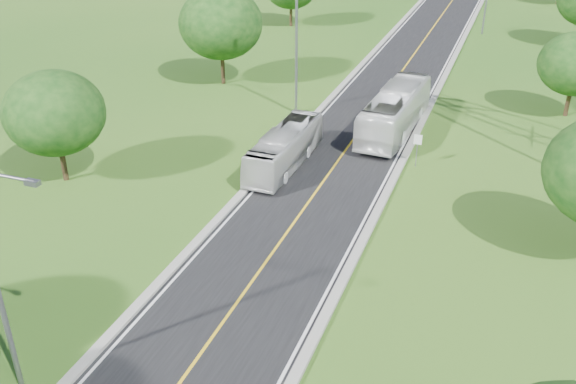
% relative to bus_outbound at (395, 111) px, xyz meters
% --- Properties ---
extents(ground, '(260.00, 260.00, 0.00)m').
position_rel_bus_outbound_xyz_m(ground, '(-2.50, 16.42, -1.73)').
color(ground, '#245317').
rests_on(ground, ground).
extents(road, '(8.00, 150.00, 0.06)m').
position_rel_bus_outbound_xyz_m(road, '(-2.50, 22.42, -1.70)').
color(road, black).
rests_on(road, ground).
extents(curb_left, '(0.50, 150.00, 0.22)m').
position_rel_bus_outbound_xyz_m(curb_left, '(-6.75, 22.42, -1.62)').
color(curb_left, gray).
rests_on(curb_left, ground).
extents(curb_right, '(0.50, 150.00, 0.22)m').
position_rel_bus_outbound_xyz_m(curb_right, '(1.75, 22.42, -1.62)').
color(curb_right, gray).
rests_on(curb_right, ground).
extents(speed_limit_sign, '(0.55, 0.09, 2.40)m').
position_rel_bus_outbound_xyz_m(speed_limit_sign, '(2.70, -5.60, -0.12)').
color(speed_limit_sign, slate).
rests_on(speed_limit_sign, ground).
extents(streetlight_mid_left, '(5.90, 0.25, 10.00)m').
position_rel_bus_outbound_xyz_m(streetlight_mid_left, '(-8.50, 1.42, 4.22)').
color(streetlight_mid_left, slate).
rests_on(streetlight_mid_left, ground).
extents(tree_lb, '(6.30, 6.30, 7.33)m').
position_rel_bus_outbound_xyz_m(tree_lb, '(-18.50, -15.58, 2.92)').
color(tree_lb, black).
rests_on(tree_lb, ground).
extents(tree_lc, '(7.56, 7.56, 8.79)m').
position_rel_bus_outbound_xyz_m(tree_lc, '(-17.50, 6.42, 3.85)').
color(tree_lc, black).
rests_on(tree_lc, ground).
extents(tree_rc, '(5.88, 5.88, 6.84)m').
position_rel_bus_outbound_xyz_m(tree_rc, '(12.50, 8.42, 2.61)').
color(tree_rc, black).
rests_on(tree_rc, ground).
extents(bus_outbound, '(3.47, 12.09, 3.33)m').
position_rel_bus_outbound_xyz_m(bus_outbound, '(0.00, 0.00, 0.00)').
color(bus_outbound, white).
rests_on(bus_outbound, road).
extents(bus_inbound, '(2.42, 9.57, 2.65)m').
position_rel_bus_outbound_xyz_m(bus_inbound, '(-5.70, -8.74, -0.34)').
color(bus_inbound, silver).
rests_on(bus_inbound, road).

